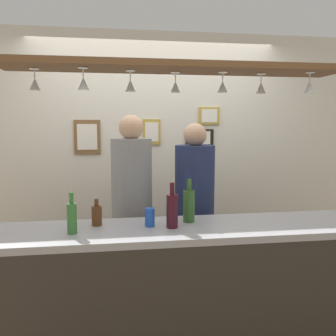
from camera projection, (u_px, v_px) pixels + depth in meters
name	position (u px, v px, depth m)	size (l,w,h in m)	color
ground_plane	(170.00, 334.00, 2.79)	(8.00, 8.00, 0.00)	olive
back_wall	(154.00, 159.00, 3.71)	(4.40, 0.06, 2.60)	silver
bar_counter	(182.00, 282.00, 2.22)	(2.70, 0.55, 0.98)	#99999E
overhead_glass_rack	(177.00, 67.00, 2.25)	(2.20, 0.36, 0.04)	brown
hanging_wineglass_far_left	(35.00, 83.00, 2.17)	(0.07, 0.07, 0.13)	silver
hanging_wineglass_left	(83.00, 83.00, 2.14)	(0.07, 0.07, 0.13)	silver
hanging_wineglass_center_left	(130.00, 85.00, 2.25)	(0.07, 0.07, 0.13)	silver
hanging_wineglass_center	(176.00, 86.00, 2.33)	(0.07, 0.07, 0.13)	silver
hanging_wineglass_center_right	(223.00, 86.00, 2.32)	(0.07, 0.07, 0.13)	silver
hanging_wineglass_right	(261.00, 87.00, 2.39)	(0.07, 0.07, 0.13)	silver
hanging_wineglass_far_right	(309.00, 86.00, 2.33)	(0.07, 0.07, 0.13)	silver
person_middle_grey_shirt	(132.00, 197.00, 2.95)	(0.34, 0.34, 1.74)	#2D334C
person_right_navy_shirt	(194.00, 200.00, 3.04)	(0.34, 0.34, 1.67)	#2D334C
bottle_beer_brown_stubby	(97.00, 215.00, 2.35)	(0.07, 0.07, 0.18)	#512D14
bottle_wine_dark_red	(172.00, 210.00, 2.29)	(0.08, 0.08, 0.30)	#380F19
bottle_beer_green_import	(72.00, 217.00, 2.17)	(0.06, 0.06, 0.26)	#336B2D
bottle_champagne_green	(189.00, 205.00, 2.44)	(0.08, 0.08, 0.30)	#2D5623
drink_can	(150.00, 217.00, 2.33)	(0.07, 0.07, 0.12)	#1E4CB2
picture_frame_caricature	(87.00, 137.00, 3.55)	(0.26, 0.02, 0.34)	brown
picture_frame_crest	(152.00, 132.00, 3.63)	(0.18, 0.02, 0.26)	#B29338
picture_frame_upper_small	(209.00, 116.00, 3.70)	(0.22, 0.02, 0.18)	#B29338
picture_frame_lower_pair	(200.00, 138.00, 3.71)	(0.30, 0.02, 0.18)	black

